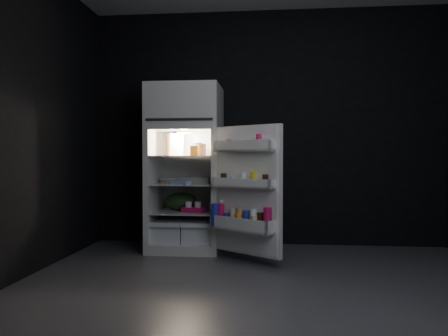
# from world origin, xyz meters

# --- Properties ---
(floor) EXTENTS (4.00, 3.40, 0.00)m
(floor) POSITION_xyz_m (0.00, 0.00, 0.00)
(floor) COLOR #4A4A4F
(floor) RESTS_ON ground
(wall_back) EXTENTS (4.00, 0.00, 2.70)m
(wall_back) POSITION_xyz_m (0.00, 1.70, 1.35)
(wall_back) COLOR black
(wall_back) RESTS_ON ground
(wall_front) EXTENTS (4.00, 0.00, 2.70)m
(wall_front) POSITION_xyz_m (0.00, -1.70, 1.35)
(wall_front) COLOR black
(wall_front) RESTS_ON ground
(wall_left) EXTENTS (0.00, 3.40, 2.70)m
(wall_left) POSITION_xyz_m (-2.00, 0.00, 1.35)
(wall_left) COLOR black
(wall_left) RESTS_ON ground
(refrigerator) EXTENTS (0.76, 0.71, 1.78)m
(refrigerator) POSITION_xyz_m (-0.87, 1.32, 0.96)
(refrigerator) COLOR white
(refrigerator) RESTS_ON ground
(fridge_door) EXTENTS (0.70, 0.58, 1.22)m
(fridge_door) POSITION_xyz_m (-0.19, 0.72, 0.68)
(fridge_door) COLOR white
(fridge_door) RESTS_ON ground
(milk_jug) EXTENTS (0.19, 0.19, 0.24)m
(milk_jug) POSITION_xyz_m (-0.99, 1.33, 1.15)
(milk_jug) COLOR white
(milk_jug) RESTS_ON refrigerator
(mayo_jar) EXTENTS (0.15, 0.15, 0.14)m
(mayo_jar) POSITION_xyz_m (-0.75, 1.35, 1.10)
(mayo_jar) COLOR #2129B3
(mayo_jar) RESTS_ON refrigerator
(jam_jar) EXTENTS (0.15, 0.15, 0.13)m
(jam_jar) POSITION_xyz_m (-0.71, 1.32, 1.09)
(jam_jar) COLOR black
(jam_jar) RESTS_ON refrigerator
(amber_bottle) EXTENTS (0.09, 0.09, 0.22)m
(amber_bottle) POSITION_xyz_m (-1.08, 1.40, 1.14)
(amber_bottle) COLOR orange
(amber_bottle) RESTS_ON refrigerator
(small_carton) EXTENTS (0.09, 0.07, 0.10)m
(small_carton) POSITION_xyz_m (-0.74, 1.05, 1.08)
(small_carton) COLOR orange
(small_carton) RESTS_ON refrigerator
(egg_carton) EXTENTS (0.31, 0.12, 0.07)m
(egg_carton) POSITION_xyz_m (-0.76, 1.19, 0.76)
(egg_carton) COLOR gray
(egg_carton) RESTS_ON refrigerator
(pie) EXTENTS (0.36, 0.36, 0.04)m
(pie) POSITION_xyz_m (-1.02, 1.35, 0.75)
(pie) COLOR #A38456
(pie) RESTS_ON refrigerator
(flat_package) EXTENTS (0.22, 0.17, 0.04)m
(flat_package) POSITION_xyz_m (-0.87, 1.03, 0.75)
(flat_package) COLOR #92B6E2
(flat_package) RESTS_ON refrigerator
(wrapped_pkg) EXTENTS (0.13, 0.12, 0.05)m
(wrapped_pkg) POSITION_xyz_m (-0.62, 1.38, 0.75)
(wrapped_pkg) COLOR beige
(wrapped_pkg) RESTS_ON refrigerator
(produce_bag) EXTENTS (0.43, 0.39, 0.20)m
(produce_bag) POSITION_xyz_m (-0.93, 1.33, 0.52)
(produce_bag) COLOR #193815
(produce_bag) RESTS_ON refrigerator
(yogurt_tray) EXTENTS (0.27, 0.21, 0.05)m
(yogurt_tray) POSITION_xyz_m (-0.76, 1.18, 0.45)
(yogurt_tray) COLOR #CB1152
(yogurt_tray) RESTS_ON refrigerator
(small_can_red) EXTENTS (0.10, 0.10, 0.09)m
(small_can_red) POSITION_xyz_m (-0.75, 1.43, 0.47)
(small_can_red) COLOR #CB1152
(small_can_red) RESTS_ON refrigerator
(small_can_silver) EXTENTS (0.08, 0.08, 0.09)m
(small_can_silver) POSITION_xyz_m (-0.63, 1.39, 0.47)
(small_can_silver) COLOR silver
(small_can_silver) RESTS_ON refrigerator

